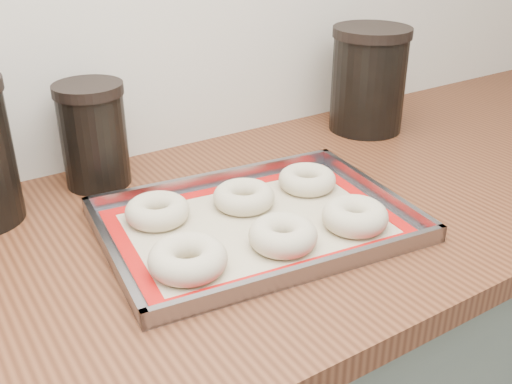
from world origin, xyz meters
TOP-DOWN VIEW (x-y plane):
  - countertop at (0.00, 1.68)m, footprint 3.06×0.68m
  - baking_tray at (-0.11, 1.64)m, footprint 0.50×0.38m
  - baking_mat at (-0.11, 1.64)m, footprint 0.45×0.34m
  - bagel_front_left at (-0.25, 1.58)m, footprint 0.13×0.13m
  - bagel_front_mid at (-0.11, 1.56)m, footprint 0.13×0.13m
  - bagel_front_right at (0.01, 1.55)m, footprint 0.11×0.11m
  - bagel_back_left at (-0.23, 1.73)m, footprint 0.10×0.10m
  - bagel_back_mid at (-0.09, 1.70)m, footprint 0.13×0.13m
  - bagel_back_right at (0.04, 1.69)m, footprint 0.10×0.10m
  - canister_mid at (-0.25, 1.92)m, footprint 0.12×0.12m
  - canister_right at (0.33, 1.87)m, footprint 0.16×0.16m

SIDE VIEW (x-z plane):
  - countertop at x=0.00m, z-range 0.86..0.90m
  - baking_mat at x=-0.11m, z-range 0.90..0.91m
  - baking_tray at x=-0.11m, z-range 0.89..0.92m
  - bagel_back_right at x=0.04m, z-range 0.90..0.94m
  - bagel_back_mid at x=-0.09m, z-range 0.90..0.94m
  - bagel_back_left at x=-0.23m, z-range 0.90..0.94m
  - bagel_front_mid at x=-0.11m, z-range 0.90..0.94m
  - bagel_front_left at x=-0.25m, z-range 0.90..0.94m
  - bagel_front_right at x=0.01m, z-range 0.90..0.94m
  - canister_mid at x=-0.25m, z-range 0.90..1.08m
  - canister_right at x=0.33m, z-range 0.90..1.12m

